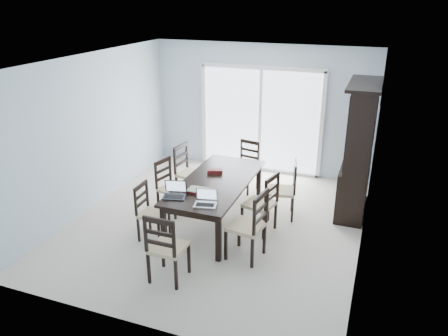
% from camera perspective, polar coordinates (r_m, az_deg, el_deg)
% --- Properties ---
extents(floor, '(5.00, 5.00, 0.00)m').
position_cam_1_polar(floor, '(7.18, -0.98, -7.15)').
color(floor, beige).
rests_on(floor, ground).
extents(ceiling, '(5.00, 5.00, 0.00)m').
position_cam_1_polar(ceiling, '(6.34, -1.14, 13.85)').
color(ceiling, white).
rests_on(ceiling, back_wall).
extents(back_wall, '(4.50, 0.02, 2.60)m').
position_cam_1_polar(back_wall, '(8.92, 4.85, 7.64)').
color(back_wall, '#ADBECE').
rests_on(back_wall, floor).
extents(wall_left, '(0.02, 5.00, 2.60)m').
position_cam_1_polar(wall_left, '(7.72, -16.85, 4.49)').
color(wall_left, '#ADBECE').
rests_on(wall_left, floor).
extents(wall_right, '(0.02, 5.00, 2.60)m').
position_cam_1_polar(wall_right, '(6.24, 18.57, 0.18)').
color(wall_right, '#ADBECE').
rests_on(wall_right, floor).
extents(balcony, '(4.50, 2.00, 0.10)m').
position_cam_1_polar(balcony, '(10.25, 6.14, 1.59)').
color(balcony, gray).
rests_on(balcony, ground).
extents(railing, '(4.50, 0.06, 1.10)m').
position_cam_1_polar(railing, '(10.99, 7.60, 6.22)').
color(railing, '#99999E').
rests_on(railing, balcony).
extents(dining_table, '(1.00, 2.20, 0.75)m').
position_cam_1_polar(dining_table, '(6.88, -1.02, -2.25)').
color(dining_table, black).
rests_on(dining_table, floor).
extents(china_hutch, '(0.50, 1.38, 2.20)m').
position_cam_1_polar(china_hutch, '(7.50, 17.16, 2.10)').
color(china_hutch, black).
rests_on(china_hutch, floor).
extents(sliding_door, '(2.52, 0.05, 2.18)m').
position_cam_1_polar(sliding_door, '(8.96, 4.77, 6.28)').
color(sliding_door, silver).
rests_on(sliding_door, floor).
extents(chair_left_near, '(0.39, 0.38, 1.01)m').
position_cam_1_polar(chair_left_near, '(6.64, -9.93, -4.87)').
color(chair_left_near, black).
rests_on(chair_left_near, floor).
extents(chair_left_mid, '(0.49, 0.48, 1.07)m').
position_cam_1_polar(chair_left_mid, '(7.37, -7.29, -1.64)').
color(chair_left_mid, black).
rests_on(chair_left_mid, floor).
extents(chair_left_far, '(0.50, 0.49, 1.14)m').
position_cam_1_polar(chair_left_far, '(7.86, -4.94, 0.28)').
color(chair_left_far, black).
rests_on(chair_left_far, floor).
extents(chair_right_near, '(0.52, 0.51, 1.19)m').
position_cam_1_polar(chair_right_near, '(5.99, 3.76, -6.63)').
color(chair_right_near, black).
rests_on(chair_right_near, floor).
extents(chair_right_mid, '(0.52, 0.51, 1.13)m').
position_cam_1_polar(chair_right_mid, '(6.67, 5.40, -3.85)').
color(chair_right_mid, black).
rests_on(chair_right_mid, floor).
extents(chair_right_far, '(0.52, 0.51, 1.13)m').
position_cam_1_polar(chair_right_far, '(7.20, 8.31, -2.01)').
color(chair_right_far, black).
rests_on(chair_right_far, floor).
extents(chair_end_near, '(0.43, 0.44, 1.14)m').
position_cam_1_polar(chair_end_near, '(5.57, -7.82, -9.52)').
color(chair_end_near, black).
rests_on(chair_end_near, floor).
extents(chair_end_far, '(0.48, 0.49, 1.08)m').
position_cam_1_polar(chair_end_far, '(8.19, 3.02, 1.02)').
color(chair_end_far, black).
rests_on(chair_end_far, floor).
extents(laptop_dark, '(0.37, 0.30, 0.22)m').
position_cam_1_polar(laptop_dark, '(6.32, -6.53, -3.39)').
color(laptop_dark, black).
rests_on(laptop_dark, dining_table).
extents(laptop_silver, '(0.35, 0.27, 0.21)m').
position_cam_1_polar(laptop_silver, '(6.05, -2.47, -4.47)').
color(laptop_silver, silver).
rests_on(laptop_silver, dining_table).
extents(book_stack, '(0.29, 0.22, 0.05)m').
position_cam_1_polar(book_stack, '(6.47, -3.54, -2.93)').
color(book_stack, maroon).
rests_on(book_stack, dining_table).
extents(cell_phone, '(0.11, 0.06, 0.01)m').
position_cam_1_polar(cell_phone, '(6.06, -3.51, -4.93)').
color(cell_phone, black).
rests_on(cell_phone, dining_table).
extents(game_box, '(0.27, 0.20, 0.06)m').
position_cam_1_polar(game_box, '(7.13, -1.18, -0.43)').
color(game_box, '#4B0F14').
rests_on(game_box, dining_table).
extents(hot_tub, '(2.13, 1.93, 1.05)m').
position_cam_1_polar(hot_tub, '(10.30, 2.28, 5.20)').
color(hot_tub, maroon).
rests_on(hot_tub, balcony).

